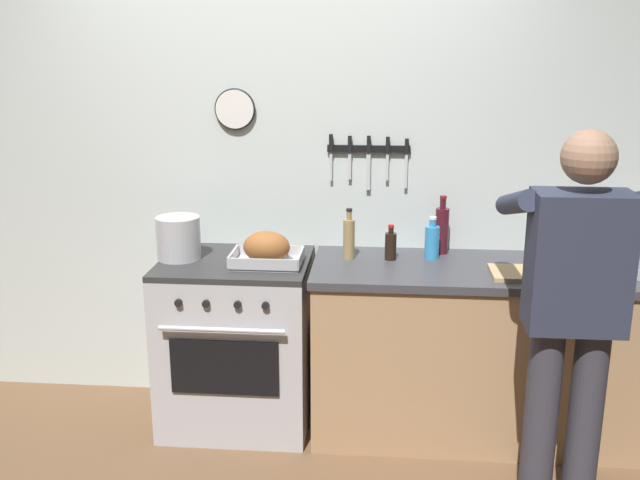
{
  "coord_description": "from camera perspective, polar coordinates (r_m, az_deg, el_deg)",
  "views": [
    {
      "loc": [
        0.52,
        -2.46,
        1.97
      ],
      "look_at": [
        0.23,
        0.85,
        1.06
      ],
      "focal_mm": 40.26,
      "sensor_mm": 36.0,
      "label": 1
    }
  ],
  "objects": [
    {
      "name": "wall_back",
      "position": [
        3.9,
        -2.75,
        5.49
      ],
      "size": [
        6.0,
        0.13,
        2.6
      ],
      "color": "silver",
      "rests_on": "ground"
    },
    {
      "name": "counter_block",
      "position": [
        3.83,
        15.13,
        -8.46
      ],
      "size": [
        2.03,
        0.65,
        0.9
      ],
      "color": "tan",
      "rests_on": "ground"
    },
    {
      "name": "stove",
      "position": [
        3.84,
        -6.6,
        -8.04
      ],
      "size": [
        0.76,
        0.67,
        0.9
      ],
      "color": "#BCBCC1",
      "rests_on": "ground"
    },
    {
      "name": "person_cook",
      "position": [
        3.07,
        19.44,
        -4.9
      ],
      "size": [
        0.51,
        0.63,
        1.66
      ],
      "rotation": [
        0.0,
        0.0,
        1.81
      ],
      "color": "#383842",
      "rests_on": "ground"
    },
    {
      "name": "roasting_pan",
      "position": [
        3.57,
        -4.26,
        -0.8
      ],
      "size": [
        0.35,
        0.26,
        0.17
      ],
      "color": "#B7B7BC",
      "rests_on": "stove"
    },
    {
      "name": "stock_pot",
      "position": [
        3.73,
        -11.18,
        0.18
      ],
      "size": [
        0.22,
        0.22,
        0.22
      ],
      "color": "#B7B7BC",
      "rests_on": "stove"
    },
    {
      "name": "cutting_board",
      "position": [
        3.56,
        16.27,
        -2.57
      ],
      "size": [
        0.36,
        0.24,
        0.02
      ],
      "primitive_type": "cube",
      "color": "tan",
      "rests_on": "counter_block"
    },
    {
      "name": "bottle_cooking_oil",
      "position": [
        3.87,
        19.2,
        0.1
      ],
      "size": [
        0.07,
        0.07,
        0.26
      ],
      "color": "gold",
      "rests_on": "counter_block"
    },
    {
      "name": "bottle_wine_red",
      "position": [
        3.8,
        9.66,
        0.84
      ],
      "size": [
        0.07,
        0.07,
        0.31
      ],
      "color": "#47141E",
      "rests_on": "counter_block"
    },
    {
      "name": "bottle_soy_sauce",
      "position": [
        3.67,
        5.63,
        -0.42
      ],
      "size": [
        0.06,
        0.06,
        0.18
      ],
      "color": "black",
      "rests_on": "counter_block"
    },
    {
      "name": "bottle_dish_soap",
      "position": [
        3.71,
        8.89,
        -0.09
      ],
      "size": [
        0.07,
        0.07,
        0.22
      ],
      "color": "#338CCC",
      "rests_on": "counter_block"
    },
    {
      "name": "bottle_vinegar",
      "position": [
        3.66,
        2.31,
        0.18
      ],
      "size": [
        0.06,
        0.06,
        0.26
      ],
      "color": "#997F4C",
      "rests_on": "counter_block"
    }
  ]
}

